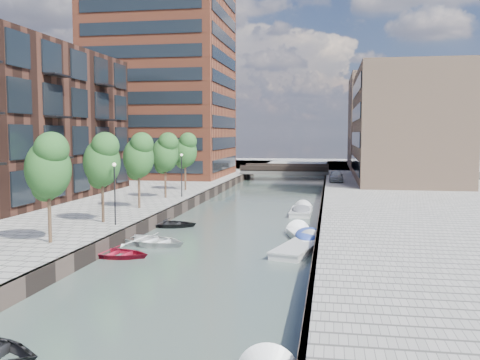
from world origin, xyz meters
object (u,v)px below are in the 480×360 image
(sloop_4, at_px, (169,227))
(motorboat_2, at_px, (300,249))
(tree_3, at_px, (102,159))
(tree_5, at_px, (165,152))
(motorboat_4, at_px, (301,211))
(bridge, at_px, (285,171))
(car, at_px, (336,176))
(motorboat_3, at_px, (306,236))
(tree_2, at_px, (48,165))
(tree_6, at_px, (185,150))
(sloop_3, at_px, (152,245))
(sloop_2, at_px, (115,257))
(tree_4, at_px, (138,155))

(sloop_4, xyz_separation_m, motorboat_2, (10.33, -6.71, 0.10))
(tree_3, distance_m, motorboat_2, 14.72)
(tree_5, relative_size, motorboat_4, 1.15)
(bridge, relative_size, motorboat_2, 2.35)
(bridge, height_order, car, car)
(tree_5, height_order, motorboat_4, tree_5)
(tree_3, distance_m, motorboat_3, 14.71)
(tree_2, relative_size, motorboat_4, 1.15)
(bridge, distance_m, tree_5, 34.30)
(tree_6, distance_m, sloop_3, 24.12)
(tree_5, relative_size, sloop_2, 1.46)
(tree_4, relative_size, motorboat_2, 1.08)
(sloop_4, xyz_separation_m, motorboat_4, (9.57, 8.32, 0.21))
(motorboat_4, bearing_deg, motorboat_3, -85.42)
(tree_5, relative_size, motorboat_2, 1.08)
(bridge, height_order, tree_4, tree_4)
(sloop_2, distance_m, sloop_4, 10.05)
(sloop_3, xyz_separation_m, motorboat_4, (8.61, 14.90, 0.21))
(motorboat_2, height_order, car, car)
(sloop_2, relative_size, motorboat_3, 0.73)
(tree_2, bearing_deg, sloop_3, 49.06)
(bridge, height_order, tree_3, tree_3)
(tree_3, xyz_separation_m, tree_4, (0.00, 7.00, 0.00))
(tree_4, bearing_deg, tree_6, 90.00)
(tree_4, height_order, sloop_4, tree_4)
(tree_2, height_order, motorboat_2, tree_2)
(tree_5, relative_size, sloop_4, 1.38)
(motorboat_4, bearing_deg, tree_4, -155.82)
(tree_4, xyz_separation_m, sloop_3, (4.21, -9.14, -5.31))
(tree_3, relative_size, motorboat_4, 1.15)
(sloop_4, bearing_deg, tree_6, 8.60)
(tree_3, xyz_separation_m, tree_5, (0.00, 14.00, 0.00))
(car, bearing_deg, tree_4, -122.24)
(tree_6, distance_m, motorboat_4, 16.07)
(tree_5, bearing_deg, motorboat_3, -42.98)
(tree_2, distance_m, sloop_3, 8.34)
(tree_5, distance_m, motorboat_3, 19.47)
(tree_5, relative_size, tree_6, 1.00)
(sloop_4, bearing_deg, car, -26.09)
(sloop_4, bearing_deg, bridge, -9.53)
(bridge, xyz_separation_m, tree_5, (-8.50, -33.00, 3.92))
(motorboat_4, bearing_deg, tree_6, 147.27)
(tree_4, height_order, car, tree_4)
(motorboat_2, xyz_separation_m, motorboat_3, (0.17, 3.45, 0.11))
(motorboat_4, bearing_deg, sloop_2, -117.62)
(tree_2, relative_size, sloop_4, 1.38)
(bridge, distance_m, motorboat_3, 46.13)
(sloop_2, distance_m, sloop_3, 3.61)
(tree_4, relative_size, tree_6, 1.00)
(tree_2, bearing_deg, sloop_2, 23.41)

